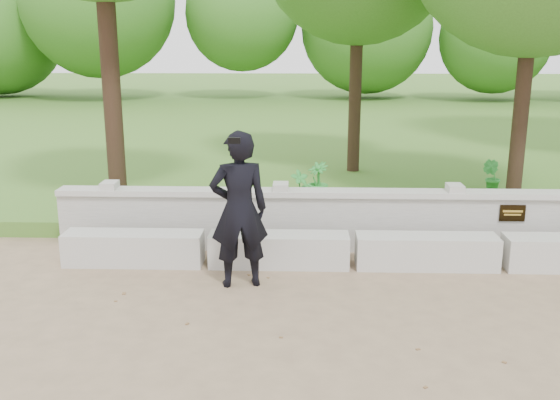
{
  "coord_description": "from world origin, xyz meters",
  "views": [
    {
      "loc": [
        -2.71,
        -6.16,
        3.02
      ],
      "look_at": [
        -2.97,
        1.35,
        1.07
      ],
      "focal_mm": 40.0,
      "sensor_mm": 36.0,
      "label": 1
    }
  ],
  "objects": [
    {
      "name": "parapet_wall",
      "position": [
        0.0,
        2.6,
        0.46
      ],
      "size": [
        12.5,
        0.35,
        0.9
      ],
      "color": "#B8B6AE",
      "rests_on": "ground"
    },
    {
      "name": "man_main",
      "position": [
        -3.47,
        1.2,
        0.98
      ],
      "size": [
        0.8,
        0.73,
        1.97
      ],
      "color": "black",
      "rests_on": "ground"
    },
    {
      "name": "lawn",
      "position": [
        0.0,
        14.0,
        0.12
      ],
      "size": [
        40.0,
        22.0,
        0.25
      ],
      "primitive_type": "cube",
      "color": "#447228",
      "rests_on": "ground"
    },
    {
      "name": "concrete_bench",
      "position": [
        0.0,
        1.9,
        0.22
      ],
      "size": [
        11.9,
        0.45,
        0.45
      ],
      "color": "beige",
      "rests_on": "ground"
    },
    {
      "name": "shrub_d",
      "position": [
        -2.41,
        4.61,
        0.58
      ],
      "size": [
        0.5,
        0.49,
        0.67
      ],
      "primitive_type": "imported",
      "rotation": [
        0.0,
        0.0,
        5.6
      ],
      "color": "green",
      "rests_on": "lawn"
    },
    {
      "name": "shrub_b",
      "position": [
        0.8,
        5.18,
        0.56
      ],
      "size": [
        0.43,
        0.43,
        0.61
      ],
      "primitive_type": "imported",
      "rotation": [
        0.0,
        0.0,
        2.34
      ],
      "color": "green",
      "rests_on": "lawn"
    },
    {
      "name": "ground",
      "position": [
        0.0,
        0.0,
        0.0
      ],
      "size": [
        80.0,
        80.0,
        0.0
      ],
      "primitive_type": "plane",
      "color": "#967A5C",
      "rests_on": "ground"
    },
    {
      "name": "shrub_a",
      "position": [
        -2.72,
        4.15,
        0.56
      ],
      "size": [
        0.39,
        0.35,
        0.62
      ],
      "primitive_type": "imported",
      "rotation": [
        0.0,
        0.0,
        0.52
      ],
      "color": "green",
      "rests_on": "lawn"
    }
  ]
}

